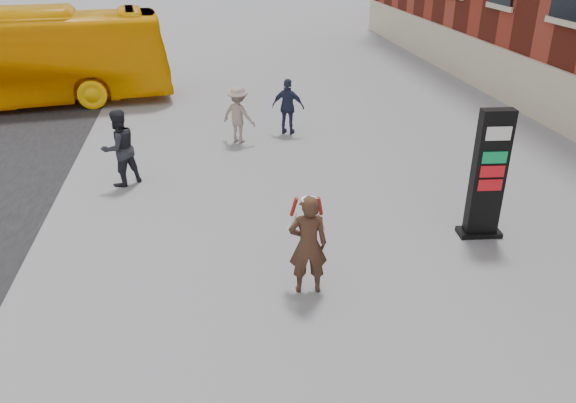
{
  "coord_description": "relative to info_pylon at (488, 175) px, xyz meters",
  "views": [
    {
      "loc": [
        -1.44,
        -8.07,
        5.59
      ],
      "look_at": [
        -0.06,
        0.9,
        1.24
      ],
      "focal_mm": 35.0,
      "sensor_mm": 36.0,
      "label": 1
    }
  ],
  "objects": [
    {
      "name": "ground",
      "position": [
        -3.96,
        -1.31,
        -1.32
      ],
      "size": [
        100.0,
        100.0,
        0.0
      ],
      "primitive_type": "plane",
      "color": "#9E9EA3"
    },
    {
      "name": "info_pylon",
      "position": [
        0.0,
        0.0,
        0.0
      ],
      "size": [
        0.88,
        0.5,
        2.65
      ],
      "rotation": [
        0.0,
        0.0,
        -0.09
      ],
      "color": "black",
      "rests_on": "ground"
    },
    {
      "name": "woman",
      "position": [
        -3.84,
        -1.4,
        -0.4
      ],
      "size": [
        0.71,
        0.65,
        1.8
      ],
      "rotation": [
        0.0,
        0.0,
        3.06
      ],
      "color": "#311F15",
      "rests_on": "ground"
    },
    {
      "name": "pedestrian_a",
      "position": [
        -7.47,
        3.76,
        -0.38
      ],
      "size": [
        1.15,
        1.11,
        1.87
      ],
      "primitive_type": "imported",
      "rotation": [
        0.0,
        0.0,
        3.78
      ],
      "color": "#23242B",
      "rests_on": "ground"
    },
    {
      "name": "pedestrian_b",
      "position": [
        -4.42,
        6.44,
        -0.5
      ],
      "size": [
        1.21,
        1.12,
        1.64
      ],
      "primitive_type": "imported",
      "rotation": [
        0.0,
        0.0,
        2.49
      ],
      "color": "gray",
      "rests_on": "ground"
    },
    {
      "name": "pedestrian_c",
      "position": [
        -2.89,
        6.95,
        -0.48
      ],
      "size": [
        1.07,
        0.78,
        1.69
      ],
      "primitive_type": "imported",
      "rotation": [
        0.0,
        0.0,
        2.73
      ],
      "color": "#262B48",
      "rests_on": "ground"
    }
  ]
}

